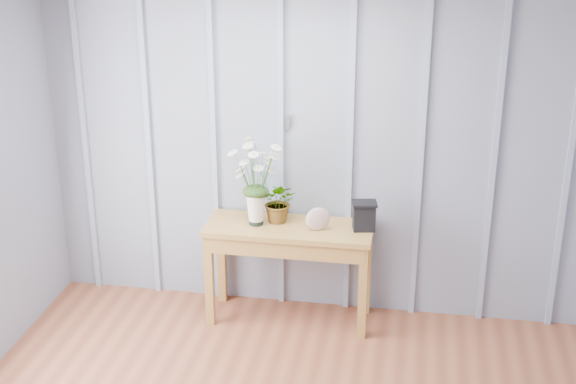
% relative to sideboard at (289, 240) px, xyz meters
% --- Properties ---
extents(room_shell, '(4.00, 4.50, 2.50)m').
position_rel_sideboard_xyz_m(room_shell, '(0.15, -1.08, 1.35)').
color(room_shell, gray).
rests_on(room_shell, ground).
extents(sideboard, '(1.20, 0.45, 0.75)m').
position_rel_sideboard_xyz_m(sideboard, '(0.00, 0.00, 0.00)').
color(sideboard, olive).
rests_on(sideboard, ground).
extents(daisy_vase, '(0.46, 0.35, 0.65)m').
position_rel_sideboard_xyz_m(daisy_vase, '(-0.24, -0.01, 0.52)').
color(daisy_vase, black).
rests_on(daisy_vase, sideboard).
extents(spider_plant, '(0.30, 0.26, 0.31)m').
position_rel_sideboard_xyz_m(spider_plant, '(-0.09, 0.07, 0.27)').
color(spider_plant, '#1C3A13').
rests_on(spider_plant, sideboard).
extents(felt_disc_vessel, '(0.18, 0.10, 0.17)m').
position_rel_sideboard_xyz_m(felt_disc_vessel, '(0.21, -0.04, 0.20)').
color(felt_disc_vessel, '#9A5763').
rests_on(felt_disc_vessel, sideboard).
extents(carved_box, '(0.19, 0.16, 0.21)m').
position_rel_sideboard_xyz_m(carved_box, '(0.53, 0.03, 0.22)').
color(carved_box, black).
rests_on(carved_box, sideboard).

